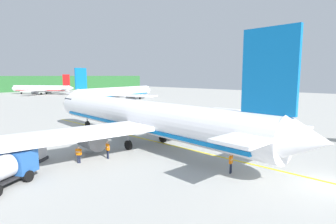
% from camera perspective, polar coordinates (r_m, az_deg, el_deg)
% --- Properties ---
extents(ground, '(240.00, 320.00, 0.20)m').
position_cam_1_polar(ground, '(57.85, -22.83, -1.34)').
color(ground, '#A8A8A3').
extents(airliner_foreground, '(34.61, 41.74, 11.90)m').
position_cam_1_polar(airliner_foreground, '(32.88, -5.59, -1.03)').
color(airliner_foreground, white).
rests_on(airliner_foreground, ground).
extents(airliner_mid_apron, '(36.02, 29.96, 10.35)m').
position_cam_1_polar(airliner_mid_apron, '(87.39, -10.78, 3.98)').
color(airliner_mid_apron, white).
rests_on(airliner_mid_apron, ground).
extents(airliner_far_taxiway, '(23.07, 27.10, 8.81)m').
position_cam_1_polar(airliner_far_taxiway, '(133.51, -24.84, 4.44)').
color(airliner_far_taxiway, white).
rests_on(airliner_far_taxiway, ground).
extents(cargo_container_near, '(2.38, 2.38, 1.85)m').
position_cam_1_polar(cargo_container_near, '(31.77, 16.30, -6.24)').
color(cargo_container_near, '#333338').
rests_on(cargo_container_near, ground).
extents(cargo_container_mid, '(2.45, 2.45, 2.11)m').
position_cam_1_polar(cargo_container_mid, '(29.93, -26.10, -7.33)').
color(cargo_container_mid, '#333338').
rests_on(cargo_container_mid, ground).
extents(crew_marshaller, '(0.29, 0.62, 1.78)m').
position_cam_1_polar(crew_marshaller, '(28.25, -12.54, -7.47)').
color(crew_marshaller, '#191E33').
rests_on(crew_marshaller, ground).
extents(crew_loader_left, '(0.45, 0.53, 1.61)m').
position_cam_1_polar(crew_loader_left, '(27.63, -18.21, -8.25)').
color(crew_loader_left, '#191E33').
rests_on(crew_loader_left, ground).
extents(crew_loader_right, '(0.62, 0.31, 1.78)m').
position_cam_1_polar(crew_loader_right, '(24.22, 13.03, -10.04)').
color(crew_loader_right, '#191E33').
rests_on(crew_loader_right, ground).
extents(apron_guide_line, '(0.30, 60.00, 0.01)m').
position_cam_1_polar(apron_guide_line, '(32.02, 2.72, -7.43)').
color(apron_guide_line, yellow).
rests_on(apron_guide_line, ground).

